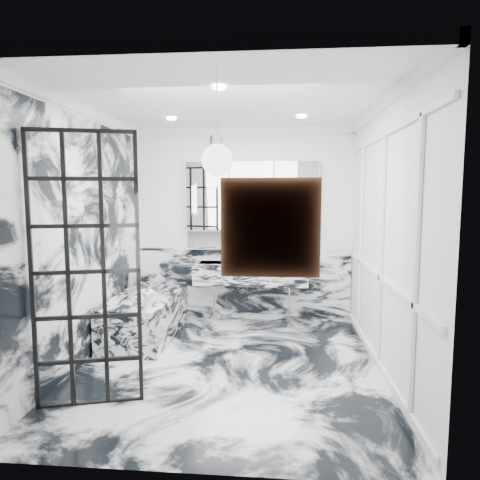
# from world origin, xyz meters

# --- Properties ---
(floor) EXTENTS (3.60, 3.60, 0.00)m
(floor) POSITION_xyz_m (0.00, 0.00, 0.00)
(floor) COLOR silver
(floor) RESTS_ON ground
(ceiling) EXTENTS (3.60, 3.60, 0.00)m
(ceiling) POSITION_xyz_m (0.00, 0.00, 2.80)
(ceiling) COLOR white
(ceiling) RESTS_ON wall_back
(wall_back) EXTENTS (3.60, 0.00, 3.60)m
(wall_back) POSITION_xyz_m (0.00, 1.80, 1.40)
(wall_back) COLOR white
(wall_back) RESTS_ON floor
(wall_front) EXTENTS (3.60, 0.00, 3.60)m
(wall_front) POSITION_xyz_m (0.00, -1.80, 1.40)
(wall_front) COLOR white
(wall_front) RESTS_ON floor
(wall_left) EXTENTS (0.00, 3.60, 3.60)m
(wall_left) POSITION_xyz_m (-1.60, 0.00, 1.40)
(wall_left) COLOR white
(wall_left) RESTS_ON floor
(wall_right) EXTENTS (0.00, 3.60, 3.60)m
(wall_right) POSITION_xyz_m (1.60, 0.00, 1.40)
(wall_right) COLOR white
(wall_right) RESTS_ON floor
(marble_clad_back) EXTENTS (3.18, 0.05, 1.05)m
(marble_clad_back) POSITION_xyz_m (0.00, 1.78, 0.53)
(marble_clad_back) COLOR silver
(marble_clad_back) RESTS_ON floor
(marble_clad_left) EXTENTS (0.02, 3.56, 2.68)m
(marble_clad_left) POSITION_xyz_m (-1.59, 0.00, 1.34)
(marble_clad_left) COLOR silver
(marble_clad_left) RESTS_ON floor
(panel_molding) EXTENTS (0.03, 3.40, 2.30)m
(panel_molding) POSITION_xyz_m (1.58, 0.00, 1.30)
(panel_molding) COLOR white
(panel_molding) RESTS_ON floor
(soap_bottle_a) EXTENTS (0.10, 0.10, 0.22)m
(soap_bottle_a) POSITION_xyz_m (0.63, 1.71, 1.20)
(soap_bottle_a) COLOR #8C5919
(soap_bottle_a) RESTS_ON ledge
(soap_bottle_b) EXTENTS (0.10, 0.10, 0.17)m
(soap_bottle_b) POSITION_xyz_m (0.58, 1.71, 1.18)
(soap_bottle_b) COLOR #4C4C51
(soap_bottle_b) RESTS_ON ledge
(soap_bottle_c) EXTENTS (0.16, 0.16, 0.16)m
(soap_bottle_c) POSITION_xyz_m (0.74, 1.71, 1.17)
(soap_bottle_c) COLOR silver
(soap_bottle_c) RESTS_ON ledge
(face_pot) EXTENTS (0.14, 0.14, 0.14)m
(face_pot) POSITION_xyz_m (0.33, 1.71, 1.17)
(face_pot) COLOR white
(face_pot) RESTS_ON ledge
(amber_bottle) EXTENTS (0.04, 0.04, 0.10)m
(amber_bottle) POSITION_xyz_m (0.68, 1.71, 1.14)
(amber_bottle) COLOR #8C5919
(amber_bottle) RESTS_ON ledge
(flower_vase) EXTENTS (0.09, 0.09, 0.12)m
(flower_vase) POSITION_xyz_m (-0.93, 0.16, 0.61)
(flower_vase) COLOR silver
(flower_vase) RESTS_ON bathtub
(crittall_door) EXTENTS (0.86, 0.27, 2.38)m
(crittall_door) POSITION_xyz_m (-1.12, -0.93, 1.19)
(crittall_door) COLOR black
(crittall_door) RESTS_ON floor
(artwork) EXTENTS (0.52, 0.05, 0.52)m
(artwork) POSITION_xyz_m (0.48, -1.76, 1.65)
(artwork) COLOR #CF4A15
(artwork) RESTS_ON wall_front
(pendant_light) EXTENTS (0.22, 0.22, 0.22)m
(pendant_light) POSITION_xyz_m (0.09, -1.37, 2.09)
(pendant_light) COLOR white
(pendant_light) RESTS_ON ceiling
(trough_sink) EXTENTS (1.60, 0.45, 0.30)m
(trough_sink) POSITION_xyz_m (0.15, 1.55, 0.73)
(trough_sink) COLOR silver
(trough_sink) RESTS_ON wall_back
(ledge) EXTENTS (1.90, 0.14, 0.04)m
(ledge) POSITION_xyz_m (0.15, 1.72, 1.07)
(ledge) COLOR silver
(ledge) RESTS_ON wall_back
(subway_tile) EXTENTS (1.90, 0.03, 0.23)m
(subway_tile) POSITION_xyz_m (0.15, 1.78, 1.21)
(subway_tile) COLOR white
(subway_tile) RESTS_ON wall_back
(mirror_cabinet) EXTENTS (1.90, 0.16, 1.00)m
(mirror_cabinet) POSITION_xyz_m (0.15, 1.73, 1.82)
(mirror_cabinet) COLOR white
(mirror_cabinet) RESTS_ON wall_back
(sconce_left) EXTENTS (0.07, 0.07, 0.40)m
(sconce_left) POSITION_xyz_m (-0.67, 1.63, 1.78)
(sconce_left) COLOR white
(sconce_left) RESTS_ON mirror_cabinet
(sconce_right) EXTENTS (0.07, 0.07, 0.40)m
(sconce_right) POSITION_xyz_m (0.97, 1.63, 1.78)
(sconce_right) COLOR white
(sconce_right) RESTS_ON mirror_cabinet
(bathtub) EXTENTS (0.75, 1.65, 0.55)m
(bathtub) POSITION_xyz_m (-1.18, 0.90, 0.28)
(bathtub) COLOR silver
(bathtub) RESTS_ON floor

